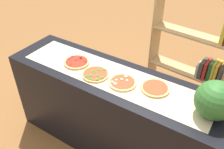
# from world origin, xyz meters

# --- Properties ---
(ground_plane) EXTENTS (12.00, 12.00, 0.00)m
(ground_plane) POSITION_xyz_m (0.00, 0.00, 0.00)
(ground_plane) COLOR brown
(counter) EXTENTS (2.17, 0.60, 0.95)m
(counter) POSITION_xyz_m (0.00, 0.00, 0.48)
(counter) COLOR black
(counter) RESTS_ON ground_plane
(parchment_paper) EXTENTS (1.86, 0.42, 0.00)m
(parchment_paper) POSITION_xyz_m (0.00, 0.00, 0.95)
(parchment_paper) COLOR beige
(parchment_paper) RESTS_ON counter
(pizza_pepperoni_0) EXTENTS (0.25, 0.25, 0.03)m
(pizza_pepperoni_0) POSITION_xyz_m (-0.41, -0.01, 0.96)
(pizza_pepperoni_0) COLOR tan
(pizza_pepperoni_0) RESTS_ON parchment_paper
(pizza_spinach_1) EXTENTS (0.25, 0.25, 0.03)m
(pizza_spinach_1) POSITION_xyz_m (-0.14, -0.07, 0.96)
(pizza_spinach_1) COLOR tan
(pizza_spinach_1) RESTS_ON parchment_paper
(pizza_mushroom_2) EXTENTS (0.25, 0.25, 0.03)m
(pizza_mushroom_2) POSITION_xyz_m (0.14, -0.04, 0.96)
(pizza_mushroom_2) COLOR #DBB26B
(pizza_mushroom_2) RESTS_ON parchment_paper
(pizza_plain_3) EXTENTS (0.25, 0.25, 0.02)m
(pizza_plain_3) POSITION_xyz_m (0.41, 0.04, 0.96)
(pizza_plain_3) COLOR tan
(pizza_plain_3) RESTS_ON parchment_paper
(watermelon) EXTENTS (0.30, 0.30, 0.30)m
(watermelon) POSITION_xyz_m (0.89, -0.01, 1.10)
(watermelon) COLOR #2D6628
(watermelon) RESTS_ON counter
(bookshelf) EXTENTS (0.97, 0.31, 1.51)m
(bookshelf) POSITION_xyz_m (0.52, 1.10, 0.70)
(bookshelf) COLOR tan
(bookshelf) RESTS_ON ground_plane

